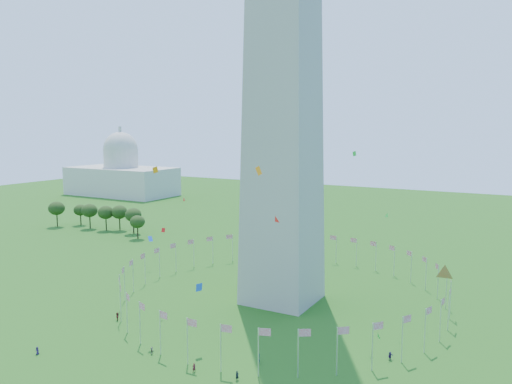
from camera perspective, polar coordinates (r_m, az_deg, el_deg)
flag_ring at (r=129.19m, az=3.01°, el=-10.33°), size 80.24×80.24×9.00m
capitol_building at (r=336.16m, az=-15.18°, el=3.58°), size 70.00×35.00×46.00m
kites_aloft at (r=94.89m, az=2.78°, el=-6.10°), size 106.44×81.51×34.55m
tree_line_west at (r=223.82m, az=-17.30°, el=-2.89°), size 54.89×15.15×11.03m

